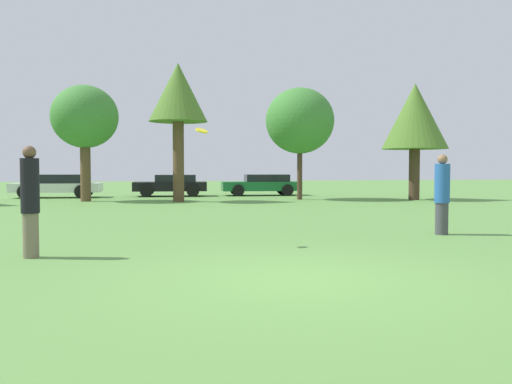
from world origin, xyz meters
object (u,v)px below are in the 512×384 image
tree_4 (415,117)px  tree_3 (300,121)px  frisbee (202,131)px  person_catcher (442,194)px  tree_1 (85,118)px  parked_car_white (59,185)px  person_thrower (30,201)px  tree_2 (178,96)px  parked_car_green (262,184)px  parked_car_black (171,184)px

tree_4 → tree_3: bearing=166.0°
frisbee → tree_4: size_ratio=0.05×
tree_4 → frisbee: bearing=-130.2°
person_catcher → tree_1: bearing=-67.9°
tree_1 → parked_car_white: 5.21m
person_thrower → tree_2: (3.35, 15.49, 3.92)m
person_thrower → tree_3: bearing=49.2°
person_thrower → parked_car_green: bearing=57.1°
tree_2 → frisbee: bearing=-91.2°
tree_2 → parked_car_black: tree_2 is taller
parked_car_white → parked_car_black: bearing=-173.5°
tree_4 → tree_1: bearing=173.3°
person_thrower → tree_3: 18.90m
person_thrower → parked_car_green: 22.21m
tree_1 → tree_2: bearing=-15.0°
person_thrower → tree_1: size_ratio=0.36×
person_catcher → tree_2: (-5.37, 13.85, 3.97)m
tree_3 → parked_car_green: bearing=102.4°
person_catcher → tree_4: tree_4 is taller
tree_2 → parked_car_black: size_ratio=1.56×
person_catcher → parked_car_green: (-0.32, 18.92, -0.30)m
frisbee → tree_3: tree_3 is taller
tree_3 → tree_1: bearing=177.3°
tree_3 → tree_4: bearing=-14.0°
person_thrower → tree_1: bearing=82.5°
tree_2 → person_thrower: bearing=-102.2°
frisbee → tree_1: 16.39m
frisbee → parked_car_black: 19.89m
person_catcher → parked_car_green: size_ratio=0.41×
tree_4 → parked_car_green: bearing=138.1°
tree_1 → tree_4: bearing=-6.7°
frisbee → tree_1: (-3.96, 15.82, 1.63)m
parked_car_white → parked_car_green: (11.10, 0.27, -0.02)m
tree_2 → parked_car_green: tree_2 is taller
tree_2 → tree_1: bearing=165.0°
person_catcher → tree_3: (0.65, 14.51, 2.95)m
tree_1 → parked_car_black: (4.15, 4.00, -3.26)m
tree_3 → parked_car_black: (-6.14, 4.49, -3.25)m
person_catcher → tree_4: size_ratio=0.33×
tree_1 → parked_car_white: (-1.78, 3.66, -3.25)m
tree_1 → tree_3: size_ratio=0.98×
tree_2 → parked_car_green: size_ratio=1.40×
parked_car_white → tree_2: bearing=144.8°
person_catcher → parked_car_green: bearing=-99.7°
person_thrower → parked_car_green: person_thrower is taller
frisbee → parked_car_white: (-5.74, 19.48, -1.63)m
tree_2 → person_catcher: bearing=-68.8°
frisbee → tree_3: bearing=67.6°
person_thrower → person_catcher: bearing=0.0°
frisbee → tree_2: 14.92m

